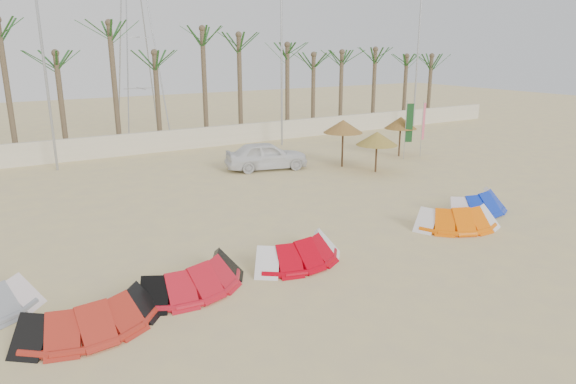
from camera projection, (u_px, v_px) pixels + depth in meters
ground at (401, 289)px, 14.07m from camera, size 120.00×120.00×0.00m
boundary_wall at (155, 142)px, 31.98m from camera, size 60.00×0.30×1.30m
palm_line at (152, 45)px, 31.96m from camera, size 52.00×4.00×7.70m
lamp_b at (44, 59)px, 25.96m from camera, size 1.25×0.14×11.00m
lamp_c at (282, 56)px, 32.94m from camera, size 1.25×0.14×11.00m
lamp_d at (418, 55)px, 38.92m from camera, size 1.25×0.14×11.00m
pylon at (144, 137)px, 37.60m from camera, size 3.00×3.00×14.00m
kite_red_left at (87, 312)px, 12.01m from camera, size 3.38×1.78×0.90m
kite_red_mid at (190, 274)px, 14.02m from camera, size 3.53×2.28×0.90m
kite_red_right at (294, 249)px, 15.76m from camera, size 3.25×1.85×0.90m
kite_orange at (451, 216)px, 18.77m from camera, size 3.51×2.47×0.90m
kite_blue at (473, 201)px, 20.65m from camera, size 3.27×1.81×0.90m
parasol_left at (343, 126)px, 27.70m from camera, size 2.16×2.16×2.58m
parasol_mid at (377, 138)px, 26.62m from camera, size 2.19×2.19×2.15m
parasol_right at (401, 123)px, 30.41m from camera, size 1.94×1.94×2.39m
flag_pink at (424, 123)px, 30.47m from camera, size 0.43×0.20×3.35m
flag_green at (408, 124)px, 29.70m from camera, size 0.44×0.19×3.43m
car at (266, 156)px, 27.53m from camera, size 4.69×2.77×1.50m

